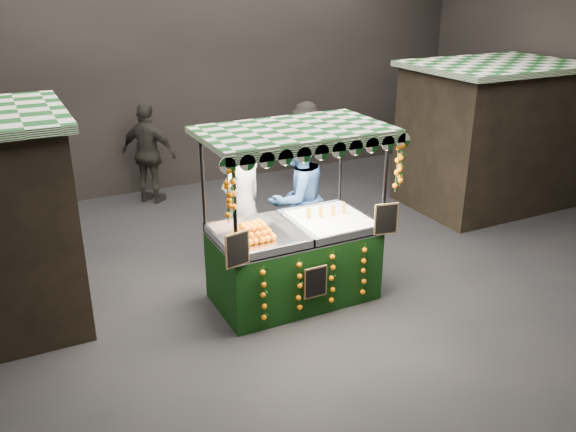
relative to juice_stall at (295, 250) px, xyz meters
name	(u,v)px	position (x,y,z in m)	size (l,w,h in m)	color
ground	(318,285)	(0.45, 0.17, -0.72)	(12.00, 12.00, 0.00)	black
market_hall	(324,32)	(0.45, 0.17, 2.67)	(12.10, 10.10, 5.05)	black
neighbour_stall_right	(489,135)	(4.85, 1.67, 0.59)	(3.00, 2.20, 2.60)	black
juice_stall	(295,250)	(0.00, 0.00, 0.00)	(2.38, 1.40, 2.31)	black
vendor_grey	(242,204)	(-0.28, 1.10, 0.31)	(0.88, 0.75, 2.05)	#939298
vendor_blue	(297,199)	(0.51, 0.94, 0.30)	(1.15, 1.00, 2.03)	navy
shopper_0	(8,222)	(-3.26, 1.97, 0.26)	(0.83, 0.69, 1.95)	#292521
shopper_1	(442,157)	(4.41, 2.37, 0.04)	(0.92, 0.87, 1.50)	#2A2422
shopper_2	(149,154)	(-0.74, 4.51, 0.23)	(1.11, 1.11, 1.89)	#2A2622
shopper_3	(306,143)	(2.43, 4.25, 0.12)	(1.24, 1.00, 1.68)	#282521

